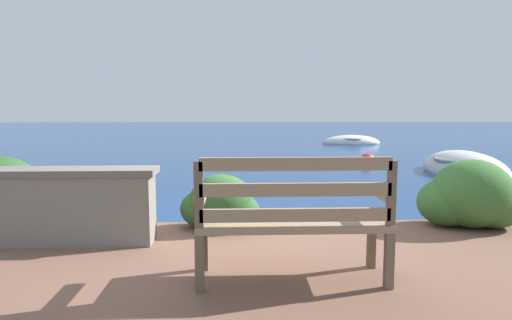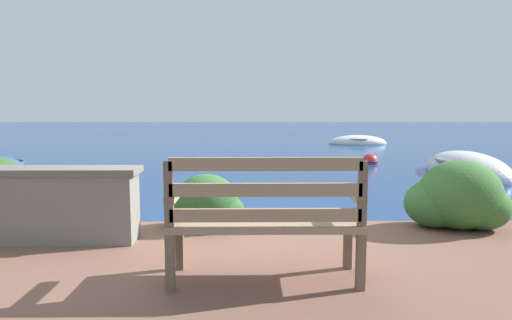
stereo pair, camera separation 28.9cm
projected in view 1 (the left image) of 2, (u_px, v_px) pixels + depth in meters
The scene contains 8 objects.
ground_plane at pixel (235, 241), 5.07m from camera, with size 80.00×80.00×0.00m.
park_bench at pixel (293, 216), 3.26m from camera, with size 1.38×0.48×0.93m.
stone_wall at pixel (59, 206), 4.21m from camera, with size 1.80×0.39×0.70m.
hedge_clump_left at pixel (220, 205), 4.74m from camera, with size 0.83×0.60×0.57m.
hedge_clump_centre at pixel (470, 198), 4.79m from camera, with size 1.06×0.76×0.72m.
rowboat_nearest at pixel (464, 170), 10.14m from camera, with size 1.51×2.84×0.90m.
rowboat_far at pixel (351, 143), 18.33m from camera, with size 2.33×1.15×0.64m.
mooring_buoy at pixel (368, 161), 12.04m from camera, with size 0.44×0.44×0.40m.
Camera 1 is at (0.03, -4.93, 1.48)m, focal length 32.00 mm.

